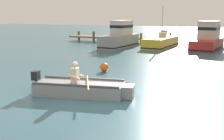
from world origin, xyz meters
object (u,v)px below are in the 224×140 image
mooring_buoy (104,67)px  moored_boat_red (208,39)px  rowboat_with_person (81,88)px  moored_boat_grey (120,37)px  moored_boat_yellow (161,42)px

mooring_buoy → moored_boat_red: bearing=70.4°
rowboat_with_person → moored_boat_red: 15.90m
rowboat_with_person → moored_boat_red: bearing=78.4°
moored_boat_red → moored_boat_grey: bearing=-167.3°
mooring_buoy → moored_boat_yellow: bearing=88.7°
moored_boat_yellow → moored_boat_red: 3.87m
moored_boat_yellow → moored_boat_red: moored_boat_yellow is taller
moored_boat_red → mooring_buoy: moored_boat_red is taller
rowboat_with_person → mooring_buoy: size_ratio=8.52×
moored_boat_grey → moored_boat_red: 7.31m
moored_boat_yellow → rowboat_with_person: bearing=-87.6°
moored_boat_grey → moored_boat_yellow: (3.29, 1.55, -0.45)m
moored_boat_red → mooring_buoy: bearing=-109.6°
moored_boat_grey → mooring_buoy: moored_boat_grey is taller
rowboat_with_person → moored_boat_yellow: size_ratio=0.68×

